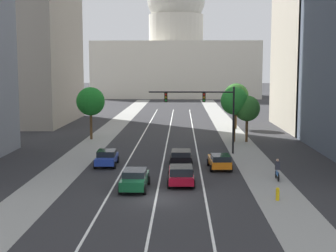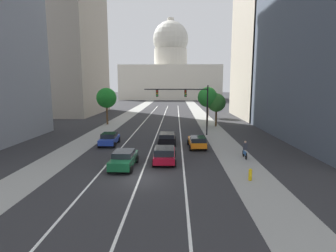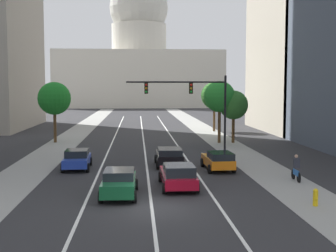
{
  "view_description": "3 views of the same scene",
  "coord_description": "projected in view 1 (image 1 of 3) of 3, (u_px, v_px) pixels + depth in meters",
  "views": [
    {
      "loc": [
        1.74,
        -32.47,
        9.02
      ],
      "look_at": [
        0.21,
        21.96,
        2.36
      ],
      "focal_mm": 51.86,
      "sensor_mm": 36.0,
      "label": 1
    },
    {
      "loc": [
        2.73,
        -19.16,
        7.04
      ],
      "look_at": [
        1.52,
        21.1,
        0.74
      ],
      "focal_mm": 28.18,
      "sensor_mm": 36.0,
      "label": 2
    },
    {
      "loc": [
        -0.7,
        -22.14,
        6.04
      ],
      "look_at": [
        2.46,
        24.15,
        1.99
      ],
      "focal_mm": 48.48,
      "sensor_mm": 36.0,
      "label": 3
    }
  ],
  "objects": [
    {
      "name": "sidewalk_left",
      "position": [
        108.0,
        131.0,
        68.33
      ],
      "size": [
        3.54,
        130.0,
        0.01
      ],
      "primitive_type": "cube",
      "color": "gray",
      "rests_on": "ground"
    },
    {
      "name": "street_tree_mid_left",
      "position": [
        91.0,
        102.0,
        60.11
      ],
      "size": [
        3.53,
        3.53,
        6.53
      ],
      "color": "#51381E",
      "rests_on": "ground"
    },
    {
      "name": "car_crimson",
      "position": [
        181.0,
        174.0,
        37.48
      ],
      "size": [
        2.15,
        4.79,
        1.51
      ],
      "rotation": [
        0.0,
        0.0,
        1.59
      ],
      "color": "maroon",
      "rests_on": "ground"
    },
    {
      "name": "capitol_building",
      "position": [
        176.0,
        52.0,
        144.94
      ],
      "size": [
        48.16,
        22.15,
        38.95
      ],
      "color": "beige",
      "rests_on": "ground"
    },
    {
      "name": "traffic_signal_mast",
      "position": [
        207.0,
        106.0,
        50.18
      ],
      "size": [
        8.87,
        0.39,
        7.01
      ],
      "color": "black",
      "rests_on": "ground"
    },
    {
      "name": "fire_hydrant",
      "position": [
        278.0,
        194.0,
        32.87
      ],
      "size": [
        0.26,
        0.35,
        0.91
      ],
      "color": "yellow",
      "rests_on": "ground"
    },
    {
      "name": "sidewalk_right",
      "position": [
        230.0,
        132.0,
        67.85
      ],
      "size": [
        3.54,
        130.0,
        0.01
      ],
      "primitive_type": "cube",
      "color": "gray",
      "rests_on": "ground"
    },
    {
      "name": "cyclist",
      "position": [
        277.0,
        170.0,
        38.75
      ],
      "size": [
        0.36,
        1.7,
        1.72
      ],
      "rotation": [
        0.0,
        0.0,
        1.56
      ],
      "color": "black",
      "rests_on": "ground"
    },
    {
      "name": "street_tree_far_right",
      "position": [
        247.0,
        109.0,
        58.15
      ],
      "size": [
        3.1,
        3.1,
        5.62
      ],
      "color": "#51381E",
      "rests_on": "ground"
    },
    {
      "name": "lane_stripe_left",
      "position": [
        139.0,
        142.0,
        58.26
      ],
      "size": [
        0.16,
        90.0,
        0.01
      ],
      "primitive_type": "cube",
      "color": "white",
      "rests_on": "ground"
    },
    {
      "name": "lane_stripe_right",
      "position": [
        195.0,
        142.0,
        58.07
      ],
      "size": [
        0.16,
        90.0,
        0.01
      ],
      "primitive_type": "cube",
      "color": "white",
      "rests_on": "ground"
    },
    {
      "name": "street_tree_near_right",
      "position": [
        236.0,
        96.0,
        70.52
      ],
      "size": [
        3.62,
        3.62,
        6.64
      ],
      "color": "#51381E",
      "rests_on": "ground"
    },
    {
      "name": "car_blue",
      "position": [
        107.0,
        158.0,
        44.45
      ],
      "size": [
        2.06,
        4.13,
        1.43
      ],
      "rotation": [
        0.0,
        0.0,
        1.6
      ],
      "color": "#1E389E",
      "rests_on": "ground"
    },
    {
      "name": "car_orange",
      "position": [
        220.0,
        161.0,
        42.89
      ],
      "size": [
        2.07,
        4.08,
        1.42
      ],
      "rotation": [
        0.0,
        0.0,
        1.61
      ],
      "color": "orange",
      "rests_on": "ground"
    },
    {
      "name": "street_tree_mid_right",
      "position": [
        235.0,
        101.0,
        58.1
      ],
      "size": [
        3.34,
        3.34,
        6.64
      ],
      "color": "#51381E",
      "rests_on": "ground"
    },
    {
      "name": "car_black",
      "position": [
        181.0,
        156.0,
        44.81
      ],
      "size": [
        2.1,
        4.21,
        1.46
      ],
      "rotation": [
        0.0,
        0.0,
        1.57
      ],
      "color": "black",
      "rests_on": "ground"
    },
    {
      "name": "car_green",
      "position": [
        135.0,
        179.0,
        35.87
      ],
      "size": [
        2.07,
        4.41,
        1.48
      ],
      "rotation": [
        0.0,
        0.0,
        1.55
      ],
      "color": "#14512D",
      "rests_on": "ground"
    },
    {
      "name": "lane_stripe_center",
      "position": [
        167.0,
        142.0,
        58.17
      ],
      "size": [
        0.16,
        90.0,
        0.01
      ],
      "primitive_type": "cube",
      "color": "white",
      "rests_on": "ground"
    },
    {
      "name": "ground_plane",
      "position": [
        170.0,
        127.0,
        73.05
      ],
      "size": [
        400.0,
        400.0,
        0.0
      ],
      "primitive_type": "plane",
      "color": "#2B2B2D"
    }
  ]
}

